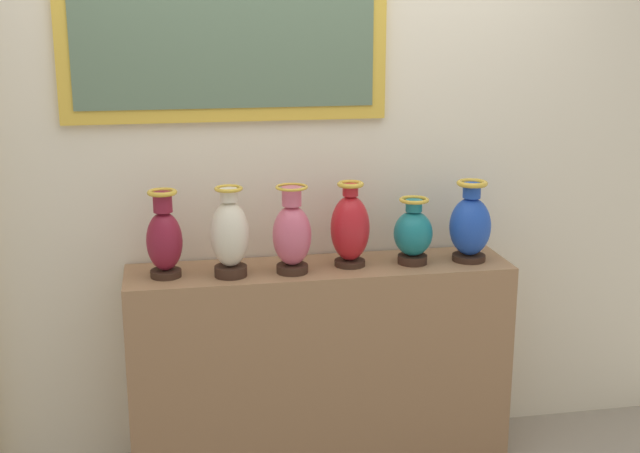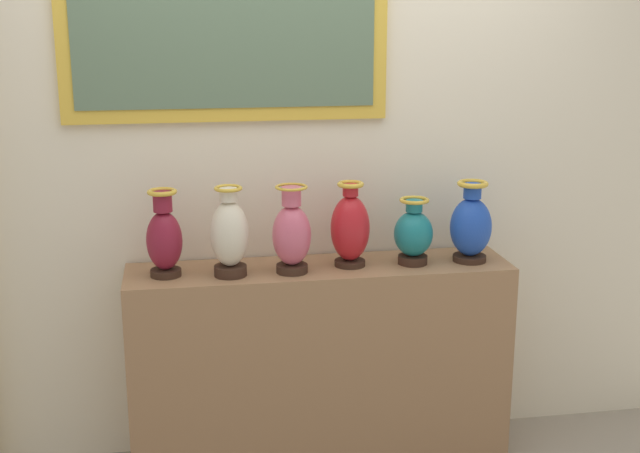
% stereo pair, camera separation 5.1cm
% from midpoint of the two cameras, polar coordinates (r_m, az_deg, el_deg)
% --- Properties ---
extents(display_shelf, '(1.70, 0.39, 0.93)m').
position_cam_midpoint_polar(display_shelf, '(3.88, 0.38, -9.32)').
color(display_shelf, '#99704C').
rests_on(display_shelf, ground_plane).
extents(back_wall, '(4.13, 0.14, 2.69)m').
position_cam_midpoint_polar(back_wall, '(3.85, -0.40, 4.41)').
color(back_wall, beige).
rests_on(back_wall, ground_plane).
extents(vase_burgundy, '(0.15, 0.15, 0.38)m').
position_cam_midpoint_polar(vase_burgundy, '(3.59, -10.09, -0.77)').
color(vase_burgundy, '#382319').
rests_on(vase_burgundy, display_shelf).
extents(vase_ivory, '(0.16, 0.16, 0.39)m').
position_cam_midpoint_polar(vase_ivory, '(3.56, -5.73, -0.57)').
color(vase_ivory, '#382319').
rests_on(vase_ivory, display_shelf).
extents(vase_rose, '(0.17, 0.17, 0.38)m').
position_cam_midpoint_polar(vase_rose, '(3.59, -1.52, -0.51)').
color(vase_rose, '#382319').
rests_on(vase_rose, display_shelf).
extents(vase_crimson, '(0.17, 0.17, 0.38)m').
position_cam_midpoint_polar(vase_crimson, '(3.68, 2.45, -0.09)').
color(vase_crimson, '#382319').
rests_on(vase_crimson, display_shelf).
extents(vase_teal, '(0.17, 0.17, 0.30)m').
position_cam_midpoint_polar(vase_teal, '(3.74, 6.73, -0.48)').
color(vase_teal, '#382319').
rests_on(vase_teal, display_shelf).
extents(vase_sapphire, '(0.18, 0.18, 0.37)m').
position_cam_midpoint_polar(vase_sapphire, '(3.81, 10.55, 0.06)').
color(vase_sapphire, '#382319').
rests_on(vase_sapphire, display_shelf).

